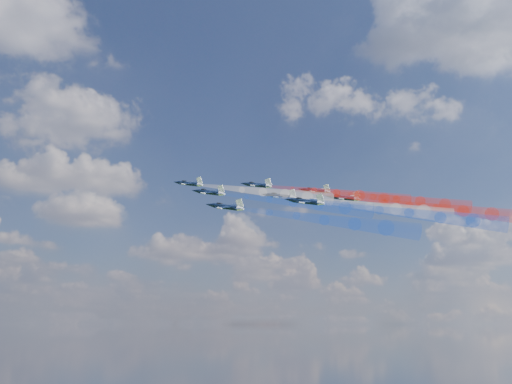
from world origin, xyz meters
TOP-DOWN VIEW (x-y plane):
  - jet_lead at (-23.95, 25.48)m, footprint 13.39×13.83m
  - trail_lead at (-10.11, 6.03)m, footprint 25.64×34.33m
  - jet_inner_left at (-24.20, 9.26)m, footprint 13.39×13.83m
  - trail_inner_left at (-10.36, -10.19)m, footprint 25.64×34.33m
  - jet_inner_right at (-6.45, 16.73)m, footprint 13.39×13.83m
  - trail_inner_right at (7.39, -2.72)m, footprint 25.64×34.33m
  - jet_outer_left at (-27.32, -8.80)m, footprint 13.39×13.83m
  - trail_outer_left at (-13.48, -28.26)m, footprint 25.64×34.33m
  - jet_center_third at (-6.96, 2.38)m, footprint 13.39×13.83m
  - trail_center_third at (6.89, -17.08)m, footprint 25.64×34.33m
  - jet_outer_right at (11.20, 13.54)m, footprint 13.39×13.83m
  - trail_outer_right at (25.04, -5.92)m, footprint 25.64×34.33m
  - jet_rear_left at (-9.20, -14.06)m, footprint 13.39×13.83m
  - trail_rear_left at (4.64, -33.52)m, footprint 25.64×34.33m
  - jet_rear_right at (10.33, -1.97)m, footprint 13.39×13.83m
  - trail_rear_right at (24.17, -21.42)m, footprint 25.64×34.33m

SIDE VIEW (x-z plane):
  - trail_outer_left at x=-13.48m, z-range 145.07..157.41m
  - trail_rear_left at x=4.64m, z-range 147.05..159.39m
  - jet_outer_left at x=-27.32m, z-range 152.60..159.82m
  - trail_center_third at x=6.89m, z-range 151.79..164.13m
  - jet_rear_left at x=-9.20m, z-range 154.58..161.79m
  - trail_rear_right at x=24.17m, z-range 152.21..164.55m
  - trail_inner_left at x=-10.36m, z-range 152.47..164.82m
  - jet_center_third at x=-6.96m, z-range 159.32..166.54m
  - jet_rear_right at x=10.33m, z-range 159.74..166.96m
  - jet_inner_left at x=-24.20m, z-range 160.00..167.22m
  - trail_outer_right at x=25.04m, z-range 157.50..169.84m
  - trail_inner_right at x=7.39m, z-range 157.99..170.33m
  - trail_lead at x=-10.11m, z-range 158.39..170.73m
  - jet_outer_right at x=11.20m, z-range 165.03..172.25m
  - jet_inner_right at x=-6.45m, z-range 165.52..172.74m
  - jet_lead at x=-23.95m, z-range 165.92..173.13m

